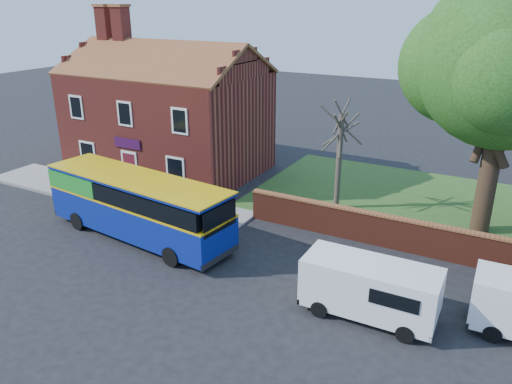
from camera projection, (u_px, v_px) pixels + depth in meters
The scene contains 10 objects.
ground at pixel (138, 266), 21.89m from camera, with size 120.00×120.00×0.00m, color black.
pavement at pixel (112, 194), 29.70m from camera, with size 18.00×3.50×0.12m, color gray.
kerb at pixel (90, 204), 28.26m from camera, with size 18.00×0.15×0.14m, color slate.
grass_strip at pixel (488, 217), 26.74m from camera, with size 26.00×12.00×0.04m, color #426B28.
shop_building at pixel (168, 120), 33.21m from camera, with size 12.30×8.13×10.50m.
boundary_wall at pixel (477, 250), 21.54m from camera, with size 22.00×0.38×1.60m.
bus at pixel (133, 202), 24.08m from camera, with size 10.42×3.72×3.11m.
van_near at pixel (370, 287), 18.02m from camera, with size 4.87×2.07×2.13m.
large_tree at pixel (511, 65), 22.30m from camera, with size 10.24×8.11×12.50m.
bare_tree at pixel (339, 157), 26.87m from camera, with size 2.17×2.59×5.80m.
Camera 1 is at (13.75, -14.43, 10.92)m, focal length 35.00 mm.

